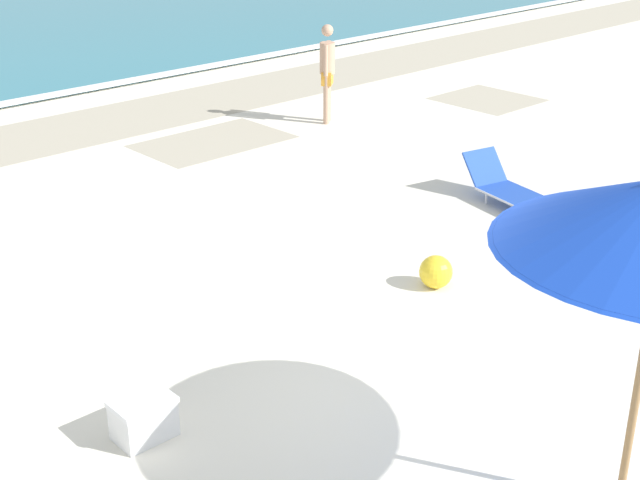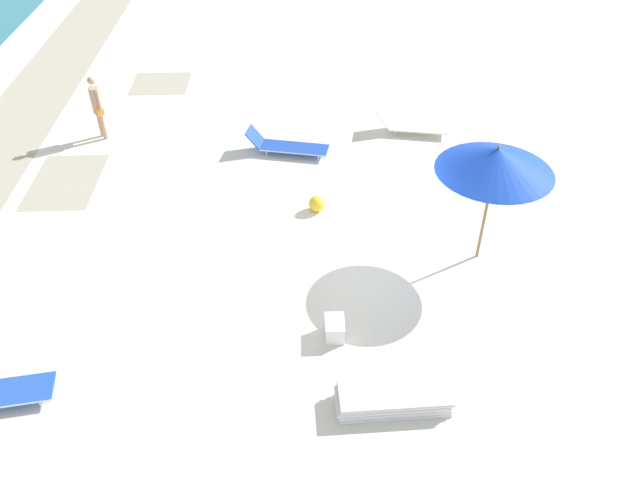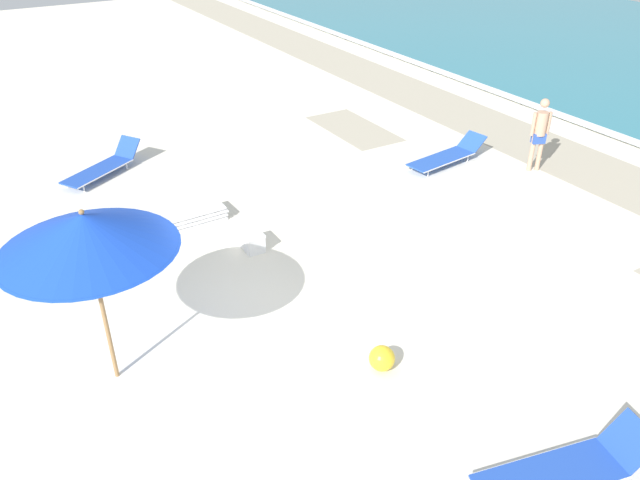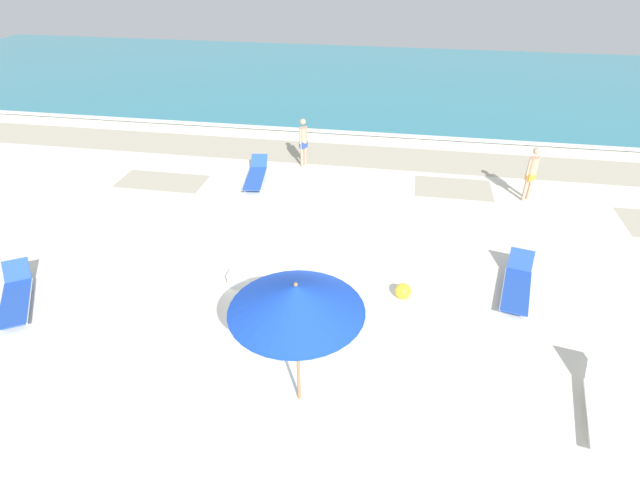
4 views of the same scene
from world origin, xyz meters
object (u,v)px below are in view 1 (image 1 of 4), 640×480
object	(u,v)px
beachgoer_wading_adult	(327,68)
beach_ball	(436,272)
cooler_box	(144,418)
sun_lounger_near_water_right	(524,196)

from	to	relation	value
beachgoer_wading_adult	beach_ball	size ratio (longest dim) A/B	4.66
beach_ball	cooler_box	bearing A→B (deg)	-177.36
beachgoer_wading_adult	cooler_box	size ratio (longest dim) A/B	3.51
cooler_box	sun_lounger_near_water_right	bearing A→B (deg)	8.27
beach_ball	cooler_box	xyz separation A→B (m)	(-3.95, -0.18, -0.00)
beachgoer_wading_adult	cooler_box	xyz separation A→B (m)	(-7.68, -5.92, -0.81)
cooler_box	beachgoer_wading_adult	bearing A→B (deg)	38.24
beachgoer_wading_adult	sun_lounger_near_water_right	bearing A→B (deg)	39.54
sun_lounger_near_water_right	cooler_box	size ratio (longest dim) A/B	4.41
beachgoer_wading_adult	cooler_box	bearing A→B (deg)	-1.03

